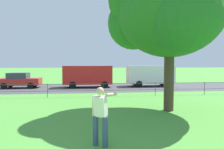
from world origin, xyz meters
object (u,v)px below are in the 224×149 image
object	(u,v)px
person_thrower	(100,114)
panel_van_right	(150,75)
car_red_center	(20,80)
panel_van_far_left	(88,75)
tree_large_lawn	(163,12)

from	to	relation	value
person_thrower	panel_van_right	world-z (taller)	panel_van_right
car_red_center	panel_van_far_left	bearing A→B (deg)	-0.84
person_thrower	panel_van_right	distance (m)	16.82
tree_large_lawn	panel_van_right	distance (m)	12.46
tree_large_lawn	car_red_center	xyz separation A→B (m)	(-10.67, 11.39, -4.21)
tree_large_lawn	car_red_center	distance (m)	16.16
panel_van_far_left	panel_van_right	size ratio (longest dim) A/B	1.00
person_thrower	car_red_center	xyz separation A→B (m)	(-7.28, 15.43, -0.16)
tree_large_lawn	panel_van_right	size ratio (longest dim) A/B	1.46
person_thrower	car_red_center	size ratio (longest dim) A/B	0.43
panel_van_far_left	person_thrower	bearing A→B (deg)	-88.53
person_thrower	car_red_center	bearing A→B (deg)	115.25
tree_large_lawn	panel_van_far_left	size ratio (longest dim) A/B	1.46
person_thrower	tree_large_lawn	bearing A→B (deg)	50.04
car_red_center	tree_large_lawn	bearing A→B (deg)	-46.88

